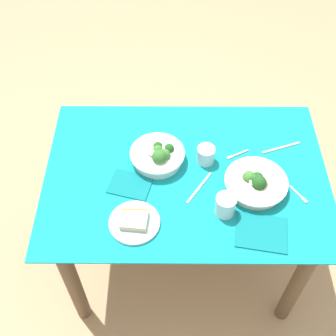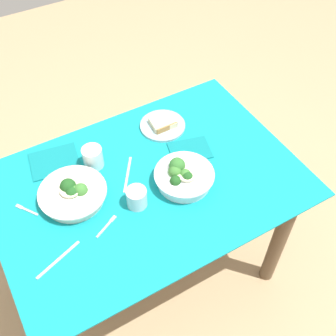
% 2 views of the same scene
% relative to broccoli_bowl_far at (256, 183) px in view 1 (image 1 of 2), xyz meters
% --- Properties ---
extents(ground_plane, '(6.00, 6.00, 0.00)m').
position_rel_broccoli_bowl_far_xyz_m(ground_plane, '(0.29, -0.07, -0.79)').
color(ground_plane, tan).
extents(dining_table, '(1.22, 0.84, 0.76)m').
position_rel_broccoli_bowl_far_xyz_m(dining_table, '(0.29, -0.07, -0.17)').
color(dining_table, teal).
rests_on(dining_table, ground_plane).
extents(broccoli_bowl_far, '(0.26, 0.26, 0.09)m').
position_rel_broccoli_bowl_far_xyz_m(broccoli_bowl_far, '(0.00, 0.00, 0.00)').
color(broccoli_bowl_far, silver).
rests_on(broccoli_bowl_far, dining_table).
extents(broccoli_bowl_near, '(0.24, 0.24, 0.10)m').
position_rel_broccoli_bowl_far_xyz_m(broccoli_bowl_near, '(0.41, -0.14, 0.01)').
color(broccoli_bowl_near, white).
rests_on(broccoli_bowl_near, dining_table).
extents(bread_side_plate, '(0.20, 0.20, 0.04)m').
position_rel_broccoli_bowl_far_xyz_m(bread_side_plate, '(0.49, 0.18, -0.02)').
color(bread_side_plate, '#99C6D1').
rests_on(bread_side_plate, dining_table).
extents(water_glass_center, '(0.08, 0.08, 0.09)m').
position_rel_broccoli_bowl_far_xyz_m(water_glass_center, '(0.14, 0.12, 0.02)').
color(water_glass_center, silver).
rests_on(water_glass_center, dining_table).
extents(water_glass_side, '(0.08, 0.08, 0.08)m').
position_rel_broccoli_bowl_far_xyz_m(water_glass_side, '(0.20, -0.15, 0.01)').
color(water_glass_side, silver).
rests_on(water_glass_side, dining_table).
extents(fork_by_far_bowl, '(0.07, 0.09, 0.00)m').
position_rel_broccoli_bowl_far_xyz_m(fork_by_far_bowl, '(-0.18, 0.04, -0.03)').
color(fork_by_far_bowl, '#B7B7BC').
rests_on(fork_by_far_bowl, dining_table).
extents(fork_by_near_bowl, '(0.10, 0.06, 0.00)m').
position_rel_broccoli_bowl_far_xyz_m(fork_by_near_bowl, '(0.06, -0.18, -0.03)').
color(fork_by_near_bowl, '#B7B7BC').
rests_on(fork_by_near_bowl, dining_table).
extents(table_knife_left, '(0.11, 0.16, 0.00)m').
position_rel_broccoli_bowl_far_xyz_m(table_knife_left, '(0.23, 0.00, -0.03)').
color(table_knife_left, '#B7B7BC').
rests_on(table_knife_left, dining_table).
extents(table_knife_right, '(0.18, 0.07, 0.00)m').
position_rel_broccoli_bowl_far_xyz_m(table_knife_right, '(-0.15, -0.22, -0.03)').
color(table_knife_right, '#B7B7BC').
rests_on(table_knife_right, dining_table).
extents(napkin_folded_upper, '(0.22, 0.19, 0.01)m').
position_rel_broccoli_bowl_far_xyz_m(napkin_folded_upper, '(-0.00, 0.22, -0.03)').
color(napkin_folded_upper, '#0F777D').
rests_on(napkin_folded_upper, dining_table).
extents(napkin_folded_lower, '(0.20, 0.17, 0.01)m').
position_rel_broccoli_bowl_far_xyz_m(napkin_folded_lower, '(0.52, -0.01, -0.03)').
color(napkin_folded_lower, '#0F777D').
rests_on(napkin_folded_lower, dining_table).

